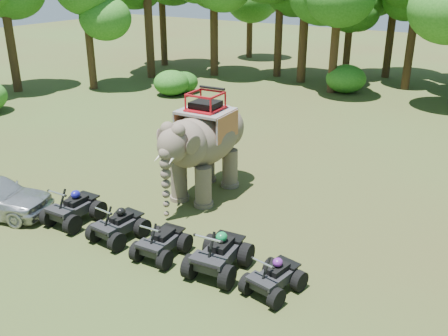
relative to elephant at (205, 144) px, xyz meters
The scene contains 19 objects.
ground 3.79m from the elephant, 56.38° to the right, with size 110.00×110.00×0.00m, color #47381E.
elephant is the anchor object (origin of this frame).
atv_0 4.96m from the elephant, 118.52° to the right, with size 1.29×1.77×1.31m, color black, non-canonical shape.
atv_1 4.42m from the elephant, 94.08° to the right, with size 1.20×1.65×1.22m, color black, non-canonical shape.
atv_2 4.68m from the elephant, 71.36° to the right, with size 1.16×1.60×1.18m, color black, non-canonical shape.
atv_3 5.29m from the elephant, 50.85° to the right, with size 1.36×1.87×1.38m, color black, non-canonical shape.
atv_4 6.51m from the elephant, 38.96° to the right, with size 1.12×1.54×1.14m, color black, non-canonical shape.
tree_0 21.20m from the elephant, 85.09° to the left, with size 5.53×5.53×7.89m, color #195114, non-canonical shape.
tree_24 20.79m from the elephant, 162.34° to the left, with size 6.05×6.05×8.64m, color #195114, non-canonical shape.
tree_25 18.70m from the elephant, 149.13° to the left, with size 4.75×4.75×6.78m, color #195114, non-canonical shape.
tree_26 21.20m from the elephant, 136.15° to the left, with size 6.86×6.86×9.80m, color #195114, non-canonical shape.
tree_27 21.46m from the elephant, 123.20° to the left, with size 6.83×6.83×9.75m, color #195114, non-canonical shape.
tree_28 21.58m from the elephant, 110.37° to the left, with size 6.13×6.13×8.75m, color #195114, non-canonical shape.
tree_29 17.61m from the elephant, 96.69° to the left, with size 5.53×5.53×7.89m, color #195114, non-canonical shape.
tree_31 25.86m from the elephant, 132.70° to the left, with size 5.58×5.58×7.97m, color #195114, non-canonical shape.
tree_35 20.17m from the elephant, 104.80° to the left, with size 7.47×7.47×10.67m, color #195114, non-canonical shape.
tree_36 22.44m from the elephant, 97.38° to the left, with size 4.91×4.91×7.01m, color #195114, non-canonical shape.
tree_38 24.29m from the elephant, 91.03° to the left, with size 5.91×5.91×8.45m, color #195114, non-canonical shape.
tree_39 29.44m from the elephant, 117.24° to the left, with size 5.26×5.26×7.52m, color #195114, non-canonical shape.
Camera 1 is at (7.94, -11.00, 7.85)m, focal length 40.00 mm.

